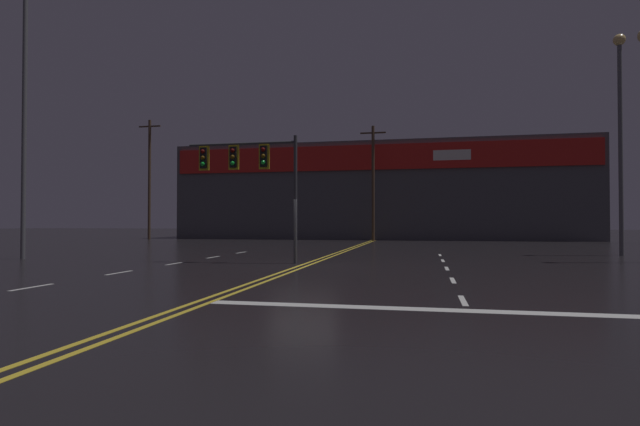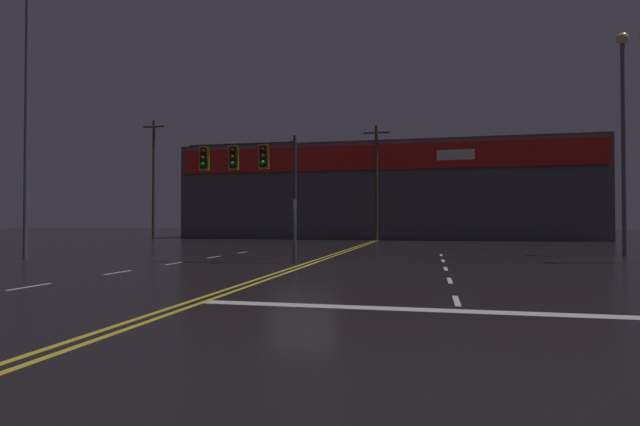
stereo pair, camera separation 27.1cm
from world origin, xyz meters
TOP-DOWN VIEW (x-y plane):
  - ground_plane at (0.00, 0.00)m, footprint 200.00×200.00m
  - road_markings at (1.01, -1.65)m, footprint 15.22×60.00m
  - traffic_signal_median at (-2.54, 1.01)m, footprint 4.54×0.36m
  - streetlight_near_left at (13.65, 8.58)m, footprint 0.56×0.56m
  - streetlight_median_approach at (-12.77, 0.85)m, footprint 0.56×0.56m
  - building_backdrop at (0.00, 32.27)m, footprint 38.85×10.23m
  - utility_pole_row at (0.10, 25.03)m, footprint 45.40×0.26m

SIDE VIEW (x-z plane):
  - ground_plane at x=0.00m, z-range 0.00..0.00m
  - road_markings at x=1.01m, z-range 0.00..0.01m
  - traffic_signal_median at x=-2.54m, z-range 1.40..6.40m
  - building_backdrop at x=0.00m, z-range 0.01..9.10m
  - utility_pole_row at x=0.10m, z-range -0.10..11.21m
  - streetlight_near_left at x=13.65m, z-range 1.36..12.08m
  - streetlight_median_approach at x=-12.77m, z-range 1.42..13.77m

